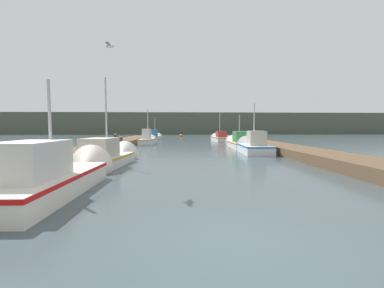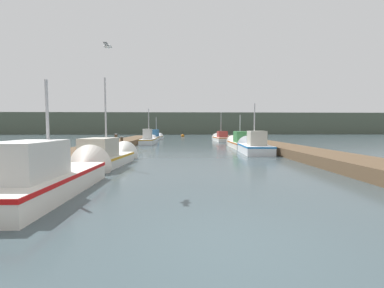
{
  "view_description": "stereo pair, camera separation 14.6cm",
  "coord_description": "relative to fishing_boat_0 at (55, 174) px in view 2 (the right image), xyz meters",
  "views": [
    {
      "loc": [
        -0.79,
        -3.61,
        1.84
      ],
      "look_at": [
        -0.07,
        12.83,
        0.73
      ],
      "focal_mm": 24.0,
      "sensor_mm": 36.0,
      "label": 1
    },
    {
      "loc": [
        -0.64,
        -3.62,
        1.84
      ],
      "look_at": [
        -0.07,
        12.83,
        0.73
      ],
      "focal_mm": 24.0,
      "sensor_mm": 36.0,
      "label": 2
    }
  ],
  "objects": [
    {
      "name": "ground_plane",
      "position": [
        4.38,
        -3.94,
        -0.45
      ],
      "size": [
        200.0,
        200.0,
        0.0
      ],
      "color": "#38474C"
    },
    {
      "name": "dock_left",
      "position": [
        -2.22,
        12.06,
        -0.19
      ],
      "size": [
        2.44,
        40.0,
        0.52
      ],
      "color": "brown",
      "rests_on": "ground_plane"
    },
    {
      "name": "dock_right",
      "position": [
        10.98,
        12.06,
        -0.19
      ],
      "size": [
        2.44,
        40.0,
        0.52
      ],
      "color": "brown",
      "rests_on": "ground_plane"
    },
    {
      "name": "distant_shore_ridge",
      "position": [
        4.38,
        62.99,
        2.22
      ],
      "size": [
        120.0,
        16.0,
        5.34
      ],
      "color": "#4C5647",
      "rests_on": "ground_plane"
    },
    {
      "name": "fishing_boat_0",
      "position": [
        0.0,
        0.0,
        0.0
      ],
      "size": [
        1.89,
        5.76,
        3.68
      ],
      "rotation": [
        0.0,
        0.0,
        -0.02
      ],
      "color": "silver",
      "rests_on": "ground_plane"
    },
    {
      "name": "fishing_boat_1",
      "position": [
        0.12,
        5.06,
        -0.04
      ],
      "size": [
        2.1,
        5.09,
        4.66
      ],
      "rotation": [
        0.0,
        0.0,
        -0.1
      ],
      "color": "silver",
      "rests_on": "ground_plane"
    },
    {
      "name": "fishing_boat_2",
      "position": [
        8.71,
        10.33,
        -0.0
      ],
      "size": [
        2.0,
        4.66,
        4.0
      ],
      "rotation": [
        0.0,
        0.0,
        -0.05
      ],
      "color": "silver",
      "rests_on": "ground_plane"
    },
    {
      "name": "fishing_boat_3",
      "position": [
        8.78,
        15.27,
        -0.01
      ],
      "size": [
        1.65,
        5.66,
        3.37
      ],
      "rotation": [
        0.0,
        0.0,
        -0.01
      ],
      "color": "silver",
      "rests_on": "ground_plane"
    },
    {
      "name": "fishing_boat_4",
      "position": [
        0.1,
        20.1,
        0.0
      ],
      "size": [
        1.35,
        5.83,
        4.07
      ],
      "rotation": [
        0.0,
        0.0,
        -0.0
      ],
      "color": "silver",
      "rests_on": "ground_plane"
    },
    {
      "name": "fishing_boat_5",
      "position": [
        8.56,
        25.31,
        -0.06
      ],
      "size": [
        1.87,
        4.83,
        4.11
      ],
      "rotation": [
        0.0,
        0.0,
        0.08
      ],
      "color": "silver",
      "rests_on": "ground_plane"
    },
    {
      "name": "fishing_boat_6",
      "position": [
        -0.18,
        30.46,
        -0.05
      ],
      "size": [
        1.75,
        5.99,
        3.65
      ],
      "rotation": [
        0.0,
        0.0,
        -0.07
      ],
      "color": "silver",
      "rests_on": "ground_plane"
    },
    {
      "name": "mooring_piling_0",
      "position": [
        -1.24,
        11.62,
        0.21
      ],
      "size": [
        0.24,
        0.24,
        1.32
      ],
      "color": "#473523",
      "rests_on": "ground_plane"
    },
    {
      "name": "mooring_piling_1",
      "position": [
        -0.94,
        24.34,
        0.05
      ],
      "size": [
        0.26,
        0.26,
        0.99
      ],
      "color": "#473523",
      "rests_on": "ground_plane"
    },
    {
      "name": "mooring_piling_2",
      "position": [
        -1.25,
        13.47,
        0.07
      ],
      "size": [
        0.25,
        0.25,
        1.03
      ],
      "color": "#473523",
      "rests_on": "ground_plane"
    },
    {
      "name": "channel_buoy",
      "position": [
        3.68,
        39.49,
        -0.28
      ],
      "size": [
        0.63,
        0.63,
        1.13
      ],
      "color": "#BF6513",
      "rests_on": "ground_plane"
    },
    {
      "name": "seagull_lead",
      "position": [
        1.28,
        1.09,
        4.01
      ],
      "size": [
        0.29,
        0.55,
        0.12
      ],
      "rotation": [
        0.0,
        0.0,
        1.53
      ],
      "color": "white"
    }
  ]
}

